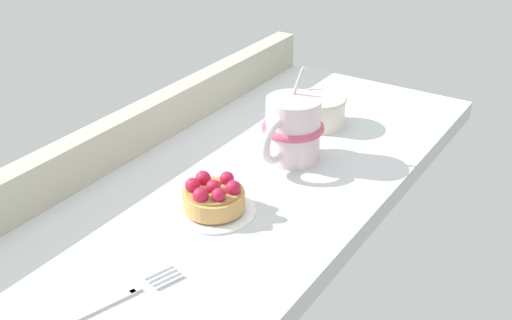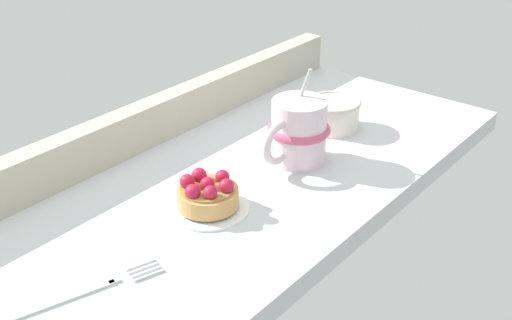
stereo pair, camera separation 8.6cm
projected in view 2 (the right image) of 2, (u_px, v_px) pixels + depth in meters
The scene contains 7 objects.
ground_plane at pixel (231, 192), 88.75cm from camera, with size 89.82×37.82×2.95cm, color silver.
window_rail_back at pixel (141, 126), 96.15cm from camera, with size 88.03×3.29×6.36cm, color #B2AD99.
dessert_plate at pixel (208, 207), 82.01cm from camera, with size 10.25×10.25×0.70cm.
raspberry_tart at pixel (207, 193), 81.05cm from camera, with size 7.67×7.67×4.03cm.
coffee_mug at pixel (297, 132), 91.33cm from camera, with size 12.25×8.80×13.37cm.
dessert_fork at pixel (84, 291), 67.73cm from camera, with size 17.29×6.90×0.60cm.
sugar_bowl at pixel (334, 113), 101.98cm from camera, with size 8.32×8.32×4.69cm.
Camera 2 is at (-57.33, -50.56, 43.95)cm, focal length 46.51 mm.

